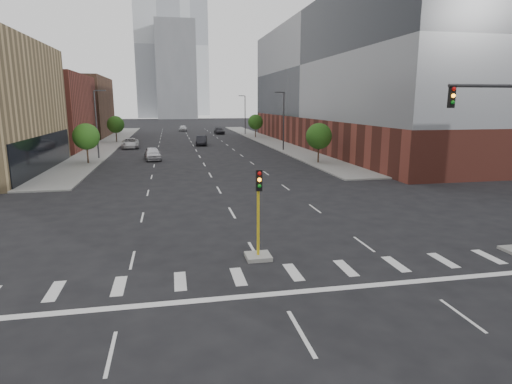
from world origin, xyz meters
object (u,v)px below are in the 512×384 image
object	(u,v)px
car_near_left	(153,154)
car_mid_right	(202,140)
car_deep_right	(219,131)
median_traffic_signal	(258,240)
car_far_left	(131,143)
car_distant	(183,128)

from	to	relation	value
car_near_left	car_mid_right	xyz separation A→B (m)	(7.84, 18.85, -0.00)
car_mid_right	car_deep_right	bearing A→B (deg)	83.34
car_mid_right	car_deep_right	xyz separation A→B (m)	(6.23, 26.97, -0.11)
median_traffic_signal	car_mid_right	size ratio (longest dim) A/B	0.85
car_far_left	car_deep_right	world-z (taller)	car_far_left
median_traffic_signal	car_near_left	distance (m)	39.09
car_near_left	car_distant	world-z (taller)	car_near_left
car_near_left	car_far_left	xyz separation A→B (m)	(-4.16, 16.27, -0.04)
car_distant	car_mid_right	bearing A→B (deg)	-82.29
car_mid_right	car_far_left	world-z (taller)	car_mid_right
car_mid_right	car_far_left	xyz separation A→B (m)	(-12.00, -2.59, -0.03)
median_traffic_signal	car_deep_right	xyz separation A→B (m)	(7.73, 84.40, -0.23)
median_traffic_signal	car_near_left	bearing A→B (deg)	99.34
car_far_left	car_near_left	bearing A→B (deg)	-79.47
median_traffic_signal	car_mid_right	world-z (taller)	median_traffic_signal
car_far_left	median_traffic_signal	bearing A→B (deg)	-82.96
median_traffic_signal	car_deep_right	world-z (taller)	median_traffic_signal
median_traffic_signal	car_near_left	size ratio (longest dim) A/B	0.88
car_mid_right	car_far_left	bearing A→B (deg)	-161.50
median_traffic_signal	car_far_left	world-z (taller)	median_traffic_signal
median_traffic_signal	car_far_left	xyz separation A→B (m)	(-10.50, 54.84, -0.16)
car_near_left	car_mid_right	world-z (taller)	car_near_left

